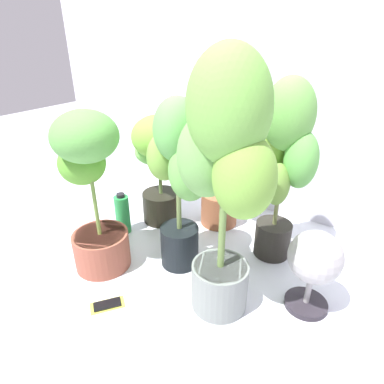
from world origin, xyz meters
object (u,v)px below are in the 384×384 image
object	(u,v)px
potted_plant_back_right	(284,157)
cell_phone	(107,305)
floor_fan	(315,261)
potted_plant_front_left	(91,184)
potted_plant_back_left	(159,159)
nutrient_bottle	(123,214)
potted_plant_center	(178,174)
potted_plant_front_right	(225,167)
potted_plant_back_center	(223,141)

from	to	relation	value
potted_plant_back_right	cell_phone	xyz separation A→B (m)	(-0.47, -0.73, -0.54)
floor_fan	potted_plant_front_left	bearing A→B (deg)	101.25
potted_plant_back_right	floor_fan	distance (m)	0.48
potted_plant_back_left	cell_phone	xyz separation A→B (m)	(0.24, -0.71, -0.40)
potted_plant_back_right	nutrient_bottle	distance (m)	0.96
potted_plant_front_left	potted_plant_back_left	xyz separation A→B (m)	(-0.00, 0.51, -0.04)
potted_plant_back_right	potted_plant_center	bearing A→B (deg)	-139.06
potted_plant_front_left	nutrient_bottle	xyz separation A→B (m)	(-0.11, 0.28, -0.33)
potted_plant_front_right	nutrient_bottle	bearing A→B (deg)	164.66
cell_phone	potted_plant_center	bearing A→B (deg)	-65.56
potted_plant_front_right	floor_fan	bearing A→B (deg)	30.14
potted_plant_front_left	cell_phone	xyz separation A→B (m)	(0.24, -0.20, -0.44)
potted_plant_back_center	potted_plant_center	bearing A→B (deg)	-88.31
potted_plant_back_left	potted_plant_back_right	xyz separation A→B (m)	(0.71, 0.02, 0.14)
potted_plant_back_right	floor_fan	bearing A→B (deg)	-47.30
potted_plant_back_right	nutrient_bottle	xyz separation A→B (m)	(-0.81, -0.26, -0.43)
potted_plant_back_left	nutrient_bottle	size ratio (longest dim) A/B	2.64
potted_plant_back_left	potted_plant_back_center	xyz separation A→B (m)	(0.33, 0.15, 0.12)
potted_plant_front_right	potted_plant_back_center	distance (m)	0.68
potted_plant_front_left	potted_plant_back_right	size ratio (longest dim) A/B	0.86
potted_plant_front_right	potted_plant_back_left	distance (m)	0.81
nutrient_bottle	potted_plant_center	bearing A→B (deg)	-7.97
floor_fan	nutrient_bottle	size ratio (longest dim) A/B	1.48
potted_plant_back_left	nutrient_bottle	distance (m)	0.39
potted_plant_front_right	potted_plant_back_right	world-z (taller)	potted_plant_front_right
potted_plant_back_right	floor_fan	size ratio (longest dim) A/B	2.45
potted_plant_back_center	potted_plant_back_right	world-z (taller)	potted_plant_back_right
potted_plant_front_left	potted_plant_back_left	world-z (taller)	potted_plant_front_left
potted_plant_back_left	cell_phone	size ratio (longest dim) A/B	4.21
potted_plant_front_left	potted_plant_back_left	bearing A→B (deg)	90.41
potted_plant_back_right	potted_plant_back_left	bearing A→B (deg)	-178.24
potted_plant_center	cell_phone	size ratio (longest dim) A/B	5.33
potted_plant_back_center	cell_phone	bearing A→B (deg)	-95.83
potted_plant_front_left	cell_phone	bearing A→B (deg)	-39.93
potted_plant_back_left	potted_plant_center	world-z (taller)	potted_plant_center
potted_plant_back_center	floor_fan	world-z (taller)	potted_plant_back_center
cell_phone	nutrient_bottle	world-z (taller)	nutrient_bottle
potted_plant_front_left	potted_plant_center	world-z (taller)	potted_plant_center
potted_plant_back_left	potted_plant_center	size ratio (longest dim) A/B	0.79
potted_plant_back_center	potted_plant_center	world-z (taller)	potted_plant_back_center
potted_plant_back_left	cell_phone	bearing A→B (deg)	-71.33
potted_plant_front_right	nutrient_bottle	size ratio (longest dim) A/B	4.18
potted_plant_back_right	cell_phone	bearing A→B (deg)	-122.78
potted_plant_front_left	potted_plant_front_right	bearing A→B (deg)	6.50
potted_plant_back_center	floor_fan	bearing A→B (deg)	-32.59
potted_plant_back_center	floor_fan	size ratio (longest dim) A/B	2.43
potted_plant_back_left	floor_fan	distance (m)	1.01
potted_plant_front_right	potted_plant_back_center	xyz separation A→B (m)	(-0.31, 0.59, -0.12)
potted_plant_front_right	potted_plant_back_right	distance (m)	0.48
potted_plant_front_right	potted_plant_center	bearing A→B (deg)	154.58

